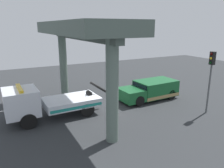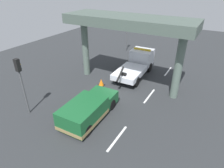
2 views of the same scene
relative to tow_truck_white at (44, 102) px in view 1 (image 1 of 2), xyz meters
name	(u,v)px [view 1 (image 1 of 2)]	position (x,y,z in m)	size (l,w,h in m)	color
ground_plane	(95,110)	(-3.70, -0.02, -1.25)	(60.00, 40.00, 0.10)	#2D3033
lane_stripe_west	(138,89)	(-9.70, -2.88, -1.20)	(2.60, 0.16, 0.01)	silver
lane_stripe_mid	(82,98)	(-3.70, -2.88, -1.20)	(2.60, 0.16, 0.01)	silver
lane_stripe_east	(6,110)	(2.30, -2.88, -1.20)	(2.60, 0.16, 0.01)	silver
tow_truck_white	(44,102)	(0.00, 0.00, 0.00)	(7.28, 2.56, 2.46)	silver
towed_van_green	(150,90)	(-8.96, -0.03, -0.42)	(5.25, 2.34, 1.58)	#195B2D
overpass_structure	(80,34)	(-2.74, -0.02, 4.42)	(3.60, 11.44, 6.47)	#596B60
traffic_light_near	(211,69)	(-10.68, 4.39, 2.05)	(0.39, 0.32, 4.47)	#515456
traffic_cone_orange	(112,113)	(-4.20, 1.90, -0.87)	(0.59, 0.59, 0.70)	orange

